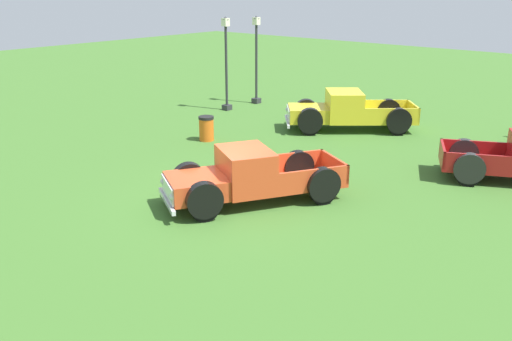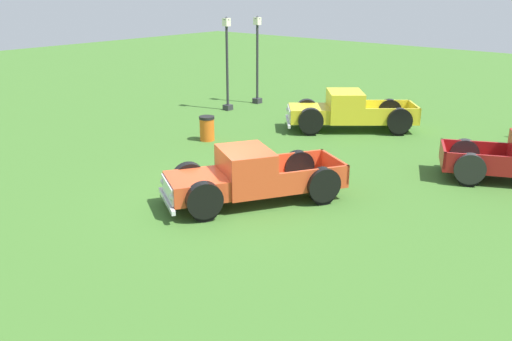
% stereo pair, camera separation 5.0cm
% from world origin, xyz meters
% --- Properties ---
extents(ground_plane, '(80.00, 80.00, 0.00)m').
position_xyz_m(ground_plane, '(0.00, 0.00, 0.00)').
color(ground_plane, '#3D6B28').
extents(pickup_truck_foreground, '(3.98, 5.22, 1.53)m').
position_xyz_m(pickup_truck_foreground, '(0.37, 0.06, 0.73)').
color(pickup_truck_foreground, '#D14723').
rests_on(pickup_truck_foreground, ground_plane).
extents(pickup_truck_behind_left, '(5.19, 4.83, 1.61)m').
position_xyz_m(pickup_truck_behind_left, '(-1.87, 8.65, 0.77)').
color(pickup_truck_behind_left, yellow).
rests_on(pickup_truck_behind_left, ground_plane).
extents(lamp_post_near, '(0.36, 0.36, 4.28)m').
position_xyz_m(lamp_post_near, '(-8.01, 10.38, 2.24)').
color(lamp_post_near, '#2D2D33').
rests_on(lamp_post_near, ground_plane).
extents(lamp_post_far, '(0.36, 0.36, 4.33)m').
position_xyz_m(lamp_post_far, '(-8.06, 8.28, 2.27)').
color(lamp_post_far, '#2D2D33').
rests_on(lamp_post_far, ground_plane).
extents(trash_can, '(0.59, 0.59, 0.95)m').
position_xyz_m(trash_can, '(-4.96, 3.86, 0.48)').
color(trash_can, orange).
rests_on(trash_can, ground_plane).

